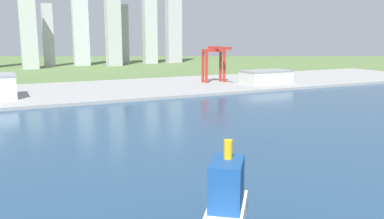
{
  "coord_description": "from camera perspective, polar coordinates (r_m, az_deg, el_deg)",
  "views": [
    {
      "loc": [
        -55.85,
        122.84,
        50.76
      ],
      "look_at": [
        10.03,
        259.23,
        22.88
      ],
      "focal_mm": 37.77,
      "sensor_mm": 36.0,
      "label": 1
    }
  ],
  "objects": [
    {
      "name": "ground_plane",
      "position": [
        192.56,
        -8.02,
        -4.96
      ],
      "size": [
        2400.0,
        2400.0,
        0.0
      ],
      "primitive_type": "plane",
      "color": "#5A7541"
    },
    {
      "name": "water_bay",
      "position": [
        139.33,
        -0.28,
        -10.9
      ],
      "size": [
        840.0,
        360.0,
        0.15
      ],
      "primitive_type": "cube",
      "color": "navy",
      "rests_on": "ground"
    },
    {
      "name": "industrial_pier",
      "position": [
        374.67,
        -16.99,
        2.38
      ],
      "size": [
        840.0,
        140.0,
        2.5
      ],
      "primitive_type": "cube",
      "color": "#969797",
      "rests_on": "ground"
    },
    {
      "name": "ferry_boat",
      "position": [
        105.56,
        4.59,
        -14.16
      ],
      "size": [
        30.79,
        36.24,
        23.77
      ],
      "color": "white",
      "rests_on": "water_bay"
    },
    {
      "name": "port_crane_red",
      "position": [
        418.6,
        3.23,
        7.49
      ],
      "size": [
        23.24,
        44.59,
        37.25
      ],
      "color": "#B72D23",
      "rests_on": "industrial_pier"
    },
    {
      "name": "warehouse_annex",
      "position": [
        420.28,
        10.42,
        4.58
      ],
      "size": [
        48.89,
        28.61,
        13.23
      ],
      "color": "silver",
      "rests_on": "industrial_pier"
    },
    {
      "name": "distant_skyline",
      "position": [
        712.75,
        -15.91,
        11.19
      ],
      "size": [
        434.82,
        79.53,
        159.96
      ],
      "color": "#9A9EA3",
      "rests_on": "ground"
    }
  ]
}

